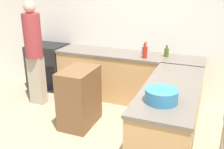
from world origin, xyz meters
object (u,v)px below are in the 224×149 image
object	(u,v)px
island_table	(80,97)
vinegar_bottle_clear	(147,50)
range_oven	(49,66)
olive_oil_bottle	(166,52)
hot_sauce_bottle	(145,52)
person_by_range	(34,50)
mixing_bowl	(161,96)
dish_soap_bottle	(144,50)

from	to	relation	value
island_table	vinegar_bottle_clear	world-z (taller)	vinegar_bottle_clear
range_oven	olive_oil_bottle	distance (m)	2.45
hot_sauce_bottle	person_by_range	xyz separation A→B (m)	(-1.82, -0.59, 0.00)
hot_sauce_bottle	olive_oil_bottle	distance (m)	0.40
island_table	range_oven	bearing A→B (deg)	139.44
mixing_bowl	dish_soap_bottle	xyz separation A→B (m)	(-0.68, 1.82, -0.00)
dish_soap_bottle	person_by_range	world-z (taller)	person_by_range
dish_soap_bottle	olive_oil_bottle	xyz separation A→B (m)	(0.40, -0.01, 0.01)
range_oven	dish_soap_bottle	size ratio (longest dim) A/B	4.95
range_oven	person_by_range	bearing A→B (deg)	-71.23
vinegar_bottle_clear	olive_oil_bottle	world-z (taller)	vinegar_bottle_clear
range_oven	person_by_range	size ratio (longest dim) A/B	0.50
range_oven	island_table	xyz separation A→B (m)	(1.32, -1.13, 0.00)
dish_soap_bottle	olive_oil_bottle	bearing A→B (deg)	-1.75
island_table	person_by_range	size ratio (longest dim) A/B	0.50
dish_soap_bottle	olive_oil_bottle	size ratio (longest dim) A/B	0.93
range_oven	mixing_bowl	distance (m)	3.23
dish_soap_bottle	person_by_range	xyz separation A→B (m)	(-1.74, -0.83, 0.04)
mixing_bowl	island_table	bearing A→B (deg)	155.76
range_oven	vinegar_bottle_clear	xyz separation A→B (m)	(2.09, -0.06, 0.56)
island_table	mixing_bowl	xyz separation A→B (m)	(1.35, -0.61, 0.52)
person_by_range	dish_soap_bottle	bearing A→B (deg)	25.45
island_table	person_by_range	bearing A→B (deg)	160.15
vinegar_bottle_clear	person_by_range	world-z (taller)	person_by_range
island_table	vinegar_bottle_clear	size ratio (longest dim) A/B	3.16
island_table	dish_soap_bottle	size ratio (longest dim) A/B	4.95
range_oven	dish_soap_bottle	xyz separation A→B (m)	(2.00, 0.08, 0.52)
dish_soap_bottle	person_by_range	bearing A→B (deg)	-154.55
mixing_bowl	olive_oil_bottle	xyz separation A→B (m)	(-0.28, 1.81, 0.00)
range_oven	olive_oil_bottle	xyz separation A→B (m)	(2.40, 0.07, 0.52)
island_table	mixing_bowl	world-z (taller)	mixing_bowl
mixing_bowl	olive_oil_bottle	distance (m)	1.83
island_table	dish_soap_bottle	distance (m)	1.48
island_table	person_by_range	distance (m)	1.26
dish_soap_bottle	hot_sauce_bottle	world-z (taller)	hot_sauce_bottle
island_table	mixing_bowl	distance (m)	1.57
vinegar_bottle_clear	hot_sauce_bottle	world-z (taller)	vinegar_bottle_clear
vinegar_bottle_clear	mixing_bowl	bearing A→B (deg)	-70.85
range_oven	vinegar_bottle_clear	distance (m)	2.16
vinegar_bottle_clear	olive_oil_bottle	xyz separation A→B (m)	(0.31, 0.13, -0.04)
dish_soap_bottle	range_oven	bearing A→B (deg)	-177.62
mixing_bowl	dish_soap_bottle	bearing A→B (deg)	110.41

